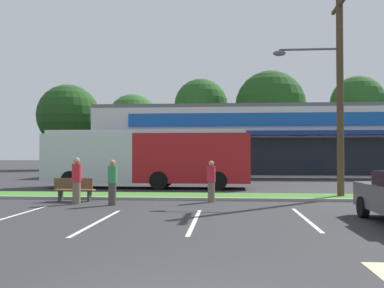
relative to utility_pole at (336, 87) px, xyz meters
The scene contains 19 objects.
grass_median 7.27m from the utility_pole, behind, with size 56.00×2.20×0.12m, color #427A2D.
curb_lip 7.38m from the utility_pole, 167.34° to the right, with size 56.00×0.24×0.12m, color #99968C.
parking_stripe_0 13.80m from the utility_pole, 152.04° to the right, with size 0.12×4.80×0.01m, color silver.
parking_stripe_1 12.06m from the utility_pole, 139.71° to the right, with size 0.12×4.80×0.01m, color silver.
parking_stripe_2 10.10m from the utility_pole, 129.99° to the right, with size 0.12×4.80×0.01m, color silver.
parking_stripe_3 8.15m from the utility_pole, 111.82° to the right, with size 0.12×4.80×0.01m, color silver.
storefront_building 21.54m from the utility_pole, 90.08° to the left, with size 31.94×12.28×6.05m.
tree_far_left 40.77m from the utility_pole, 126.33° to the left, with size 7.62×7.62×10.42m.
tree_left 35.80m from the utility_pole, 116.41° to the left, with size 6.10×6.10×9.06m.
tree_mid_left 33.24m from the utility_pole, 103.57° to the left, with size 6.33×6.33×10.81m.
tree_mid 29.57m from the utility_pole, 89.79° to the left, with size 7.76×7.76×11.14m.
tree_mid_right 32.20m from the utility_pole, 72.09° to the left, with size 6.04×6.04×10.62m.
utility_pole is the anchor object (origin of this frame).
city_bus 11.02m from the utility_pole, 151.13° to the left, with size 11.62×2.79×3.25m.
bus_stop_bench 11.96m from the utility_pole, 169.91° to the right, with size 1.60×0.45×0.95m.
car_1 17.08m from the utility_pole, 137.08° to the left, with size 4.79×1.97×1.41m.
pedestrian_near_bench 11.63m from the utility_pole, 164.77° to the right, with size 0.36×0.36×1.79m.
pedestrian_by_pole 6.97m from the utility_pole, 161.29° to the right, with size 0.33×0.33×1.66m.
pedestrian_mid 10.41m from the utility_pole, 160.77° to the right, with size 0.35×0.35×1.71m.
Camera 1 is at (0.68, -5.37, 1.94)m, focal length 40.93 mm.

